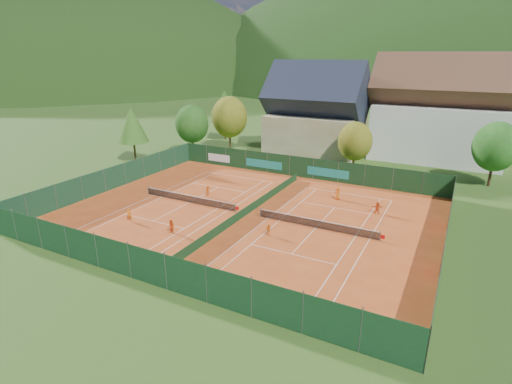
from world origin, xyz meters
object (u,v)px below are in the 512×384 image
at_px(hotel_block_a, 439,115).
at_px(ball_hopper, 302,297).
at_px(player_right_near, 268,230).
at_px(player_left_near, 129,215).
at_px(player_left_mid, 171,227).
at_px(player_left_far, 208,191).
at_px(player_right_far_b, 377,208).
at_px(chalet, 316,117).
at_px(player_right_far_a, 338,193).

bearing_deg(hotel_block_a, ball_hopper, -95.22).
bearing_deg(player_right_near, player_left_near, 141.04).
xyz_separation_m(player_left_mid, player_left_far, (-2.91, 10.71, -0.01)).
height_order(player_left_near, player_right_far_b, player_left_near).
height_order(chalet, player_left_near, chalet).
relative_size(chalet, player_left_far, 11.28).
bearing_deg(player_right_far_b, player_left_mid, 12.96).
distance_m(ball_hopper, player_right_far_b, 19.88).
height_order(player_left_near, player_left_mid, player_left_mid).
bearing_deg(ball_hopper, player_left_far, 139.90).
bearing_deg(chalet, ball_hopper, -71.31).
xyz_separation_m(player_right_near, player_right_far_a, (3.01, 13.21, 0.18)).
xyz_separation_m(hotel_block_a, ball_hopper, (-4.47, -48.95, -6.83)).
relative_size(chalet, hotel_block_a, 0.75).
distance_m(chalet, player_right_far_a, 23.90).
xyz_separation_m(ball_hopper, player_left_near, (-21.74, 5.40, 0.17)).
xyz_separation_m(ball_hopper, player_right_far_b, (1.18, 19.85, 0.14)).
xyz_separation_m(player_left_far, player_right_near, (11.64, -6.70, -0.11)).
relative_size(ball_hopper, player_right_far_b, 0.58).
distance_m(hotel_block_a, player_right_far_b, 30.04).
distance_m(hotel_block_a, player_right_near, 42.07).
bearing_deg(player_left_far, player_left_mid, 129.47).
bearing_deg(player_left_near, ball_hopper, -56.28).
bearing_deg(player_right_far_a, chalet, -55.38).
relative_size(hotel_block_a, player_left_far, 15.04).
bearing_deg(player_right_near, player_right_far_a, 24.18).
relative_size(chalet, player_right_far_b, 11.67).
height_order(ball_hopper, player_right_near, player_right_near).
relative_size(player_left_far, player_right_far_a, 0.91).
distance_m(player_left_mid, player_right_far_b, 22.54).
relative_size(ball_hopper, player_right_far_a, 0.51).
height_order(hotel_block_a, ball_hopper, hotel_block_a).
distance_m(player_left_near, player_right_far_b, 27.10).
height_order(hotel_block_a, player_left_mid, hotel_block_a).
bearing_deg(player_left_far, player_right_far_b, -144.10).
xyz_separation_m(player_left_near, player_right_far_a, (17.67, 16.88, 0.06)).
xyz_separation_m(chalet, player_right_far_b, (15.71, -23.10, -5.93)).
distance_m(player_left_far, player_right_far_b, 20.32).
bearing_deg(player_right_near, player_right_far_b, -0.44).
relative_size(player_left_near, player_left_mid, 0.99).
relative_size(hotel_block_a, player_left_near, 14.97).
distance_m(player_left_far, player_right_near, 13.43).
bearing_deg(player_right_far_a, player_right_far_b, 162.99).
bearing_deg(player_right_far_a, player_left_near, 51.47).
bearing_deg(player_right_far_b, player_right_far_a, -52.90).
xyz_separation_m(player_left_far, player_right_far_a, (14.65, 6.51, 0.07)).
relative_size(hotel_block_a, player_right_far_a, 13.76).
bearing_deg(chalet, player_left_near, -100.87).
relative_size(chalet, player_right_near, 13.39).
height_order(chalet, player_left_mid, chalet).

